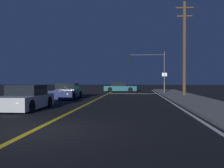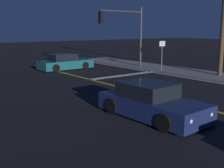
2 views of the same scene
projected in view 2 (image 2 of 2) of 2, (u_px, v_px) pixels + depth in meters
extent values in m
cube|color=white|center=(124.00, 75.00, 21.08)|extent=(6.04, 0.50, 0.01)
cube|color=navy|center=(152.00, 106.00, 10.96)|extent=(2.04, 4.46, 0.68)
cube|color=black|center=(148.00, 90.00, 11.04)|extent=(1.70, 2.08, 0.60)
cylinder|color=black|center=(196.00, 113.00, 10.50)|extent=(0.24, 0.65, 0.64)
cylinder|color=black|center=(164.00, 123.00, 9.39)|extent=(0.24, 0.65, 0.64)
cylinder|color=black|center=(143.00, 99.00, 12.57)|extent=(0.24, 0.65, 0.64)
cylinder|color=black|center=(112.00, 106.00, 11.46)|extent=(0.24, 0.65, 0.64)
sphere|color=#FFF4CC|center=(210.00, 114.00, 9.69)|extent=(0.18, 0.18, 0.18)
sphere|color=#FFF4CC|center=(190.00, 121.00, 8.96)|extent=(0.18, 0.18, 0.18)
sphere|color=red|center=(126.00, 93.00, 12.94)|extent=(0.14, 0.14, 0.14)
sphere|color=red|center=(106.00, 97.00, 12.21)|extent=(0.14, 0.14, 0.14)
cube|color=#195960|center=(66.00, 64.00, 24.07)|extent=(4.56, 1.96, 0.68)
cube|color=black|center=(63.00, 57.00, 23.79)|extent=(2.11, 1.64, 0.60)
cylinder|color=black|center=(75.00, 64.00, 25.62)|extent=(0.64, 0.23, 0.64)
cylinder|color=black|center=(85.00, 65.00, 24.29)|extent=(0.64, 0.23, 0.64)
cylinder|color=black|center=(46.00, 66.00, 23.90)|extent=(0.64, 0.23, 0.64)
cylinder|color=black|center=(56.00, 68.00, 22.57)|extent=(0.64, 0.23, 0.64)
sphere|color=#FFF4CC|center=(84.00, 61.00, 25.85)|extent=(0.18, 0.18, 0.18)
sphere|color=#FFF4CC|center=(91.00, 62.00, 24.97)|extent=(0.18, 0.18, 0.18)
sphere|color=red|center=(38.00, 65.00, 23.14)|extent=(0.14, 0.14, 0.14)
sphere|color=red|center=(45.00, 66.00, 22.26)|extent=(0.14, 0.14, 0.14)
cylinder|color=#38383D|center=(141.00, 38.00, 24.66)|extent=(0.18, 0.18, 5.21)
cylinder|color=#38383D|center=(122.00, 11.00, 22.96)|extent=(4.25, 0.12, 0.12)
cube|color=black|center=(101.00, 18.00, 21.79)|extent=(0.28, 0.28, 0.90)
sphere|color=red|center=(101.00, 14.00, 21.74)|extent=(0.22, 0.22, 0.22)
sphere|color=#4C2D05|center=(101.00, 18.00, 21.79)|extent=(0.22, 0.22, 0.22)
sphere|color=#0A3814|center=(101.00, 21.00, 21.85)|extent=(0.22, 0.22, 0.22)
cylinder|color=#4C3823|center=(224.00, 11.00, 19.41)|extent=(0.33, 0.33, 9.21)
cylinder|color=slate|center=(162.00, 56.00, 22.56)|extent=(0.06, 0.06, 2.50)
cube|color=white|center=(162.00, 44.00, 22.37)|extent=(0.56, 0.11, 0.40)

